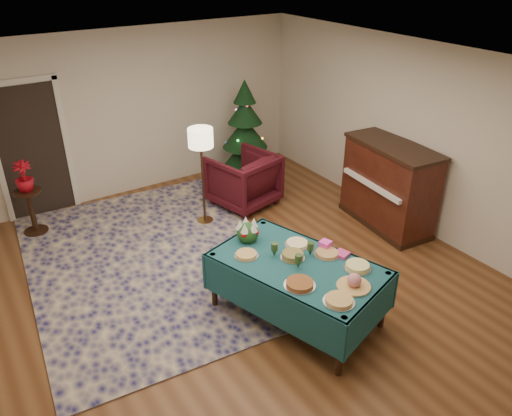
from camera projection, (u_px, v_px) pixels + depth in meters
room_shell at (245, 193)px, 5.58m from camera, size 7.00×7.00×7.00m
doorway at (32, 148)px, 7.49m from camera, size 1.08×0.04×2.16m
rug at (156, 259)px, 6.80m from camera, size 3.56×4.47×0.02m
buffet_table at (297, 274)px, 5.52m from camera, size 1.61×2.12×0.73m
platter_0 at (339, 300)px, 4.85m from camera, size 0.32×0.32×0.05m
platter_1 at (354, 282)px, 5.04m from camera, size 0.35×0.35×0.16m
platter_2 at (357, 266)px, 5.34m from camera, size 0.30×0.30×0.06m
platter_3 at (300, 284)px, 5.08m from camera, size 0.33×0.33×0.05m
platter_4 at (327, 253)px, 5.59m from camera, size 0.30×0.30×0.04m
platter_5 at (293, 256)px, 5.52m from camera, size 0.28×0.28×0.07m
platter_6 at (297, 244)px, 5.76m from camera, size 0.29×0.29×0.04m
platter_7 at (246, 255)px, 5.56m from camera, size 0.28×0.28×0.04m
goblet_0 at (274, 249)px, 5.53m from camera, size 0.08×0.08×0.17m
goblet_1 at (310, 249)px, 5.54m from camera, size 0.08×0.08×0.17m
goblet_2 at (298, 261)px, 5.32m from camera, size 0.08×0.08×0.17m
napkin_stack at (342, 254)px, 5.57m from camera, size 0.18×0.18×0.04m
gift_box at (325, 245)px, 5.69m from camera, size 0.15×0.15×0.10m
centerpiece at (248, 231)px, 5.81m from camera, size 0.26×0.26×0.30m
armchair at (243, 177)px, 8.04m from camera, size 1.11×1.06×0.96m
floor_lamp at (201, 144)px, 7.14m from camera, size 0.37×0.37×1.51m
side_table at (32, 212)px, 7.29m from camera, size 0.39×0.39×0.69m
potted_plant at (25, 183)px, 7.07m from camera, size 0.25×0.45×0.25m
christmas_tree at (245, 135)px, 8.85m from camera, size 1.28×1.28×1.79m
piano at (389, 186)px, 7.39m from camera, size 0.85×1.55×1.29m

